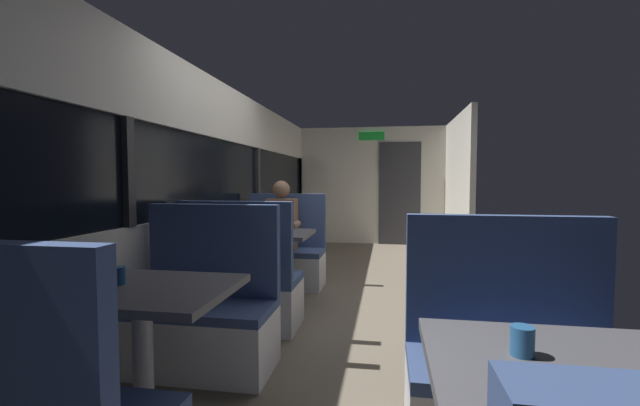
{
  "coord_description": "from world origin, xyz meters",
  "views": [
    {
      "loc": [
        0.32,
        -3.93,
        1.28
      ],
      "look_at": [
        -0.43,
        0.56,
        1.01
      ],
      "focal_mm": 22.88,
      "sensor_mm": 36.0,
      "label": 1
    }
  ],
  "objects_px": {
    "bench_mid_window_facing_entry": "(284,259)",
    "coffee_cup_secondary": "(522,341)",
    "dining_table_mid_window": "(267,242)",
    "bench_near_window_facing_entry": "(204,319)",
    "dining_table_front_aisle": "(589,402)",
    "bench_mid_window_facing_end": "(243,290)",
    "dining_table_near_window": "(142,306)",
    "coffee_cup_primary": "(118,276)",
    "bench_front_aisle_facing_entry": "(512,386)",
    "seated_passenger": "(282,242)"
  },
  "relations": [
    {
      "from": "dining_table_mid_window",
      "to": "bench_mid_window_facing_end",
      "type": "bearing_deg",
      "value": -90.0
    },
    {
      "from": "bench_mid_window_facing_end",
      "to": "dining_table_front_aisle",
      "type": "distance_m",
      "value": 2.74
    },
    {
      "from": "bench_near_window_facing_entry",
      "to": "bench_mid_window_facing_entry",
      "type": "relative_size",
      "value": 1.0
    },
    {
      "from": "bench_mid_window_facing_end",
      "to": "coffee_cup_primary",
      "type": "xyz_separation_m",
      "value": [
        -0.13,
        -1.43,
        0.46
      ]
    },
    {
      "from": "bench_front_aisle_facing_entry",
      "to": "seated_passenger",
      "type": "bearing_deg",
      "value": 123.81
    },
    {
      "from": "bench_front_aisle_facing_entry",
      "to": "bench_mid_window_facing_entry",
      "type": "bearing_deg",
      "value": 123.11
    },
    {
      "from": "bench_mid_window_facing_entry",
      "to": "seated_passenger",
      "type": "relative_size",
      "value": 0.87
    },
    {
      "from": "bench_mid_window_facing_entry",
      "to": "coffee_cup_secondary",
      "type": "distance_m",
      "value": 3.79
    },
    {
      "from": "bench_mid_window_facing_entry",
      "to": "coffee_cup_secondary",
      "type": "xyz_separation_m",
      "value": [
        1.62,
        -3.39,
        0.46
      ]
    },
    {
      "from": "bench_mid_window_facing_entry",
      "to": "bench_front_aisle_facing_entry",
      "type": "xyz_separation_m",
      "value": [
        1.79,
        -2.75,
        0.0
      ]
    },
    {
      "from": "dining_table_mid_window",
      "to": "seated_passenger",
      "type": "height_order",
      "value": "seated_passenger"
    },
    {
      "from": "bench_mid_window_facing_entry",
      "to": "coffee_cup_secondary",
      "type": "relative_size",
      "value": 12.22
    },
    {
      "from": "bench_mid_window_facing_end",
      "to": "bench_front_aisle_facing_entry",
      "type": "distance_m",
      "value": 2.24
    },
    {
      "from": "bench_near_window_facing_entry",
      "to": "dining_table_front_aisle",
      "type": "height_order",
      "value": "bench_near_window_facing_entry"
    },
    {
      "from": "dining_table_mid_window",
      "to": "coffee_cup_secondary",
      "type": "relative_size",
      "value": 10.0
    },
    {
      "from": "bench_near_window_facing_entry",
      "to": "seated_passenger",
      "type": "relative_size",
      "value": 0.87
    },
    {
      "from": "bench_mid_window_facing_entry",
      "to": "coffee_cup_primary",
      "type": "distance_m",
      "value": 2.87
    },
    {
      "from": "dining_table_front_aisle",
      "to": "dining_table_near_window",
      "type": "bearing_deg",
      "value": 161.47
    },
    {
      "from": "coffee_cup_primary",
      "to": "dining_table_front_aisle",
      "type": "bearing_deg",
      "value": -17.68
    },
    {
      "from": "bench_mid_window_facing_end",
      "to": "coffee_cup_primary",
      "type": "height_order",
      "value": "bench_mid_window_facing_end"
    },
    {
      "from": "bench_mid_window_facing_end",
      "to": "dining_table_near_window",
      "type": "bearing_deg",
      "value": -90.0
    },
    {
      "from": "dining_table_mid_window",
      "to": "dining_table_front_aisle",
      "type": "xyz_separation_m",
      "value": [
        1.79,
        -2.75,
        0.0
      ]
    },
    {
      "from": "dining_table_mid_window",
      "to": "bench_front_aisle_facing_entry",
      "type": "xyz_separation_m",
      "value": [
        1.79,
        -2.05,
        -0.31
      ]
    },
    {
      "from": "bench_near_window_facing_entry",
      "to": "seated_passenger",
      "type": "bearing_deg",
      "value": 90.0
    },
    {
      "from": "bench_near_window_facing_entry",
      "to": "dining_table_front_aisle",
      "type": "relative_size",
      "value": 1.22
    },
    {
      "from": "bench_mid_window_facing_entry",
      "to": "coffee_cup_primary",
      "type": "relative_size",
      "value": 12.22
    },
    {
      "from": "bench_mid_window_facing_entry",
      "to": "dining_table_mid_window",
      "type": "bearing_deg",
      "value": -90.0
    },
    {
      "from": "bench_near_window_facing_entry",
      "to": "bench_front_aisle_facing_entry",
      "type": "relative_size",
      "value": 1.0
    },
    {
      "from": "dining_table_near_window",
      "to": "dining_table_mid_window",
      "type": "bearing_deg",
      "value": 90.0
    },
    {
      "from": "seated_passenger",
      "to": "coffee_cup_primary",
      "type": "bearing_deg",
      "value": -92.8
    },
    {
      "from": "bench_near_window_facing_entry",
      "to": "dining_table_mid_window",
      "type": "distance_m",
      "value": 1.48
    },
    {
      "from": "bench_mid_window_facing_end",
      "to": "bench_near_window_facing_entry",
      "type": "bearing_deg",
      "value": -90.0
    },
    {
      "from": "dining_table_near_window",
      "to": "coffee_cup_secondary",
      "type": "height_order",
      "value": "coffee_cup_secondary"
    },
    {
      "from": "bench_mid_window_facing_end",
      "to": "seated_passenger",
      "type": "bearing_deg",
      "value": 90.0
    },
    {
      "from": "dining_table_mid_window",
      "to": "dining_table_front_aisle",
      "type": "bearing_deg",
      "value": -56.89
    },
    {
      "from": "bench_near_window_facing_entry",
      "to": "dining_table_mid_window",
      "type": "height_order",
      "value": "bench_near_window_facing_entry"
    },
    {
      "from": "dining_table_mid_window",
      "to": "coffee_cup_secondary",
      "type": "bearing_deg",
      "value": -58.87
    },
    {
      "from": "bench_front_aisle_facing_entry",
      "to": "coffee_cup_primary",
      "type": "xyz_separation_m",
      "value": [
        -1.92,
        -0.09,
        0.46
      ]
    },
    {
      "from": "bench_mid_window_facing_end",
      "to": "coffee_cup_secondary",
      "type": "bearing_deg",
      "value": -50.77
    },
    {
      "from": "bench_mid_window_facing_end",
      "to": "coffee_cup_secondary",
      "type": "height_order",
      "value": "bench_mid_window_facing_end"
    },
    {
      "from": "dining_table_near_window",
      "to": "bench_near_window_facing_entry",
      "type": "distance_m",
      "value": 0.77
    },
    {
      "from": "dining_table_front_aisle",
      "to": "bench_front_aisle_facing_entry",
      "type": "relative_size",
      "value": 0.82
    },
    {
      "from": "bench_near_window_facing_entry",
      "to": "coffee_cup_primary",
      "type": "height_order",
      "value": "bench_near_window_facing_entry"
    },
    {
      "from": "bench_near_window_facing_entry",
      "to": "coffee_cup_primary",
      "type": "bearing_deg",
      "value": -101.12
    },
    {
      "from": "bench_near_window_facing_entry",
      "to": "bench_mid_window_facing_entry",
      "type": "xyz_separation_m",
      "value": [
        0.0,
        2.15,
        0.0
      ]
    },
    {
      "from": "bench_mid_window_facing_end",
      "to": "bench_mid_window_facing_entry",
      "type": "distance_m",
      "value": 1.4
    },
    {
      "from": "coffee_cup_primary",
      "to": "bench_near_window_facing_entry",
      "type": "bearing_deg",
      "value": 78.88
    },
    {
      "from": "dining_table_mid_window",
      "to": "bench_front_aisle_facing_entry",
      "type": "height_order",
      "value": "bench_front_aisle_facing_entry"
    },
    {
      "from": "dining_table_mid_window",
      "to": "bench_mid_window_facing_entry",
      "type": "xyz_separation_m",
      "value": [
        0.0,
        0.7,
        -0.31
      ]
    },
    {
      "from": "dining_table_near_window",
      "to": "coffee_cup_secondary",
      "type": "bearing_deg",
      "value": -18.53
    }
  ]
}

